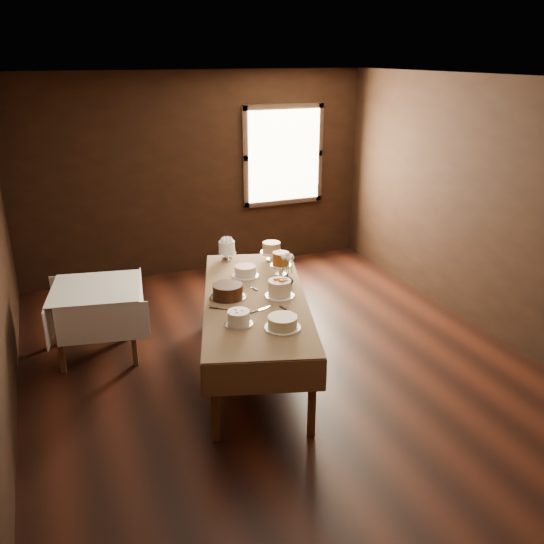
% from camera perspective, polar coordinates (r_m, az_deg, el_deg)
% --- Properties ---
extents(floor, '(5.00, 6.00, 0.01)m').
position_cam_1_polar(floor, '(5.95, 0.73, -9.21)').
color(floor, black).
rests_on(floor, ground).
extents(ceiling, '(5.00, 6.00, 0.01)m').
position_cam_1_polar(ceiling, '(5.14, 0.89, 18.82)').
color(ceiling, beige).
rests_on(ceiling, wall_back).
extents(wall_back, '(5.00, 0.02, 2.80)m').
position_cam_1_polar(wall_back, '(8.15, -7.53, 9.57)').
color(wall_back, black).
rests_on(wall_back, ground).
extents(wall_front, '(5.00, 0.02, 2.80)m').
position_cam_1_polar(wall_front, '(3.10, 23.41, -12.08)').
color(wall_front, black).
rests_on(wall_front, ground).
extents(wall_right, '(0.02, 6.00, 2.80)m').
position_cam_1_polar(wall_right, '(6.73, 20.94, 5.90)').
color(wall_right, black).
rests_on(wall_right, ground).
extents(window, '(1.10, 0.05, 1.30)m').
position_cam_1_polar(window, '(8.47, 1.20, 11.55)').
color(window, '#FFEABF').
rests_on(window, wall_back).
extents(display_table, '(1.67, 2.68, 0.78)m').
position_cam_1_polar(display_table, '(5.60, -1.70, -3.00)').
color(display_table, '#4C2C15').
rests_on(display_table, ground).
extents(side_table, '(1.04, 1.04, 0.75)m').
position_cam_1_polar(side_table, '(6.16, -17.15, -2.22)').
color(side_table, '#4C2C15').
rests_on(side_table, ground).
extents(cake_meringue, '(0.25, 0.25, 0.23)m').
position_cam_1_polar(cake_meringue, '(6.54, -4.53, 2.10)').
color(cake_meringue, silver).
rests_on(cake_meringue, display_table).
extents(cake_speckled, '(0.29, 0.29, 0.23)m').
position_cam_1_polar(cake_speckled, '(6.51, -0.05, 2.00)').
color(cake_speckled, white).
rests_on(cake_speckled, display_table).
extents(cake_lattice, '(0.29, 0.29, 0.11)m').
position_cam_1_polar(cake_lattice, '(6.06, -2.69, 0.01)').
color(cake_lattice, white).
rests_on(cake_lattice, display_table).
extents(cake_caramel, '(0.23, 0.23, 0.27)m').
position_cam_1_polar(cake_caramel, '(6.06, 0.89, 0.69)').
color(cake_caramel, white).
rests_on(cake_caramel, display_table).
extents(cake_chocolate, '(0.40, 0.40, 0.14)m').
position_cam_1_polar(cake_chocolate, '(5.54, -4.45, -1.95)').
color(cake_chocolate, silver).
rests_on(cake_chocolate, display_table).
extents(cake_flowers, '(0.29, 0.29, 0.17)m').
position_cam_1_polar(cake_flowers, '(5.55, 0.77, -1.69)').
color(cake_flowers, white).
rests_on(cake_flowers, display_table).
extents(cake_swirl, '(0.25, 0.25, 0.13)m').
position_cam_1_polar(cake_swirl, '(5.00, -3.35, -4.64)').
color(cake_swirl, silver).
rests_on(cake_swirl, display_table).
extents(cake_cream, '(0.32, 0.32, 0.11)m').
position_cam_1_polar(cake_cream, '(4.93, 1.06, -5.10)').
color(cake_cream, white).
rests_on(cake_cream, display_table).
extents(cake_server_a, '(0.24, 0.10, 0.01)m').
position_cam_1_polar(cake_server_a, '(5.32, -0.76, -3.64)').
color(cake_server_a, silver).
rests_on(cake_server_a, display_table).
extents(cake_server_b, '(0.09, 0.24, 0.01)m').
position_cam_1_polar(cake_server_b, '(5.24, 1.92, -4.06)').
color(cake_server_b, silver).
rests_on(cake_server_b, display_table).
extents(cake_server_c, '(0.06, 0.24, 0.01)m').
position_cam_1_polar(cake_server_c, '(5.84, -2.31, -1.33)').
color(cake_server_c, silver).
rests_on(cake_server_c, display_table).
extents(cake_server_d, '(0.21, 0.15, 0.01)m').
position_cam_1_polar(cake_server_d, '(5.83, 1.01, -1.35)').
color(cake_server_d, silver).
rests_on(cake_server_d, display_table).
extents(cake_server_e, '(0.20, 0.17, 0.01)m').
position_cam_1_polar(cake_server_e, '(5.30, -4.59, -3.78)').
color(cake_server_e, silver).
rests_on(cake_server_e, display_table).
extents(flower_vase, '(0.13, 0.13, 0.13)m').
position_cam_1_polar(flower_vase, '(5.81, 1.54, -0.78)').
color(flower_vase, '#2D2823').
rests_on(flower_vase, display_table).
extents(flower_bouquet, '(0.14, 0.14, 0.20)m').
position_cam_1_polar(flower_bouquet, '(5.75, 1.55, 0.94)').
color(flower_bouquet, white).
rests_on(flower_bouquet, flower_vase).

